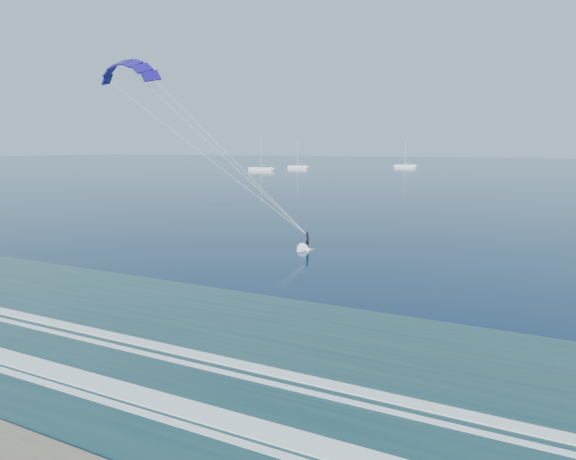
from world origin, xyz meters
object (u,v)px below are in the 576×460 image
(kitesurfer_rig, at_px, (217,150))
(sailboat_0, at_px, (261,169))
(sailboat_1, at_px, (298,167))
(sailboat_2, at_px, (405,166))

(kitesurfer_rig, relative_size, sailboat_0, 1.38)
(sailboat_0, distance_m, sailboat_1, 24.38)
(kitesurfer_rig, xyz_separation_m, sailboat_2, (-31.96, 191.85, -8.18))
(kitesurfer_rig, height_order, sailboat_2, kitesurfer_rig)
(sailboat_1, height_order, sailboat_2, sailboat_2)
(kitesurfer_rig, height_order, sailboat_1, kitesurfer_rig)
(sailboat_0, relative_size, sailboat_1, 1.16)
(sailboat_0, relative_size, sailboat_2, 1.10)
(sailboat_0, xyz_separation_m, sailboat_2, (41.58, 56.59, -0.01))
(sailboat_1, xyz_separation_m, sailboat_2, (37.50, 32.55, 0.00))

